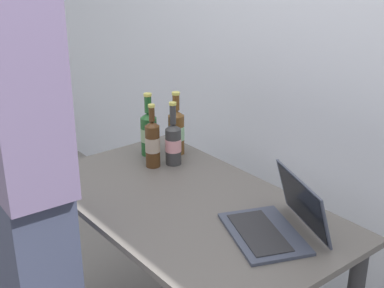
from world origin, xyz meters
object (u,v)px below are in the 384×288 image
Objects in this scene: laptop at (278,222)px; person_figure at (26,187)px; beer_bottle_amber at (153,143)px; beer_bottle_dark at (173,142)px; beer_bottle_brown at (176,130)px; beer_bottle_green at (149,132)px.

person_figure is at bearing -127.88° from laptop.
beer_bottle_dark is at bearing 68.36° from beer_bottle_amber.
laptop is 0.71m from beer_bottle_dark.
beer_bottle_amber reaches higher than laptop.
person_figure reaches higher than beer_bottle_dark.
beer_bottle_amber is (0.05, -0.17, -0.00)m from beer_bottle_brown.
beer_bottle_dark is 0.97× the size of beer_bottle_brown.
laptop is at bearing 1.23° from beer_bottle_amber.
beer_bottle_dark is (-0.70, 0.07, 0.06)m from laptop.
person_figure is at bearing -72.18° from beer_bottle_brown.
person_figure is (-0.53, -0.68, 0.14)m from laptop.
beer_bottle_amber is 0.14m from beer_bottle_green.
laptop is at bearing 52.12° from person_figure.
beer_bottle_dark and beer_bottle_amber have the same top height.
beer_bottle_green is at bearing -122.55° from beer_bottle_brown.
beer_bottle_dark reaches higher than laptop.
laptop is 1.38× the size of beer_bottle_brown.
beer_bottle_dark is 0.77m from person_figure.
beer_bottle_green is 0.80m from person_figure.
beer_bottle_dark is 0.10m from beer_bottle_amber.
beer_bottle_green reaches higher than beer_bottle_dark.
beer_bottle_brown is at bearing 168.81° from laptop.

